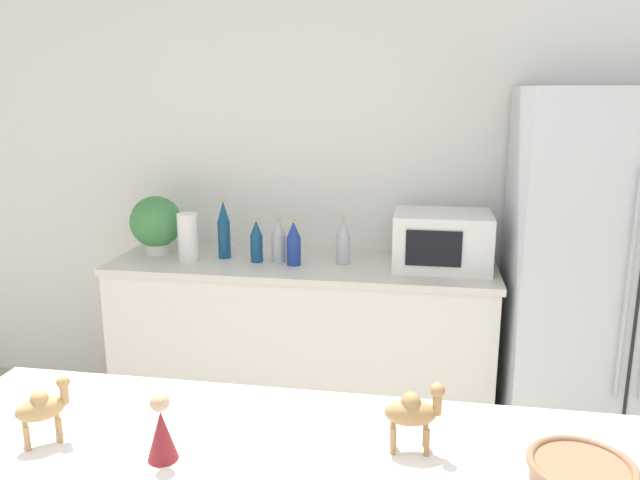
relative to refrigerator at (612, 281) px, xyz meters
name	(u,v)px	position (x,y,z in m)	size (l,w,h in m)	color
wall_back	(379,183)	(-1.13, 0.42, 0.38)	(8.00, 0.06, 2.55)	white
back_counter	(302,341)	(-1.50, 0.09, -0.44)	(2.00, 0.63, 0.90)	silver
refrigerator	(612,281)	(0.00, 0.00, 0.00)	(0.93, 0.77, 1.79)	silver
potted_plant	(156,223)	(-2.32, 0.13, 0.17)	(0.28, 0.28, 0.32)	silver
paper_towel_roll	(188,237)	(-2.10, 0.02, 0.13)	(0.11, 0.11, 0.25)	white
microwave	(442,240)	(-0.79, 0.11, 0.14)	(0.48, 0.37, 0.28)	white
back_bottle_0	(279,241)	(-1.62, 0.07, 0.11)	(0.07, 0.07, 0.23)	#B2B7BC
back_bottle_1	(256,241)	(-1.74, 0.05, 0.11)	(0.06, 0.06, 0.23)	navy
back_bottle_2	(343,242)	(-1.29, 0.09, 0.12)	(0.07, 0.07, 0.24)	#B2B7BC
back_bottle_3	(294,244)	(-1.53, 0.02, 0.11)	(0.07, 0.07, 0.23)	navy
back_bottle_4	(224,230)	(-1.93, 0.10, 0.15)	(0.07, 0.07, 0.32)	navy
fruit_bowl	(581,471)	(-0.56, -1.83, 0.14)	(0.21, 0.21, 0.05)	#8C6647
camel_figurine	(413,411)	(-0.89, -1.77, 0.21)	(0.13, 0.07, 0.16)	#A87F4C
camel_figurine_second	(43,407)	(-1.70, -1.87, 0.20)	(0.11, 0.11, 0.15)	tan
wise_man_figurine_crimson	(162,431)	(-1.41, -1.89, 0.18)	(0.07, 0.07, 0.15)	maroon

